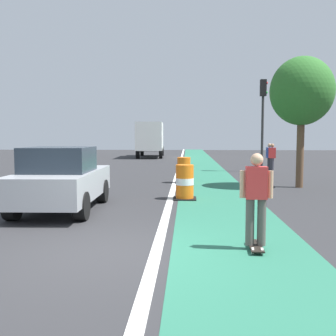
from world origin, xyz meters
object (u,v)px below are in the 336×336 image
parked_sedan_nearest (62,180)px  delivery_truck_down_block (151,138)px  traffic_barrel_mid (184,170)px  pedestrian_waiting (269,158)px  traffic_barrel_front (185,182)px  street_tree_sidewalk (302,92)px  skateboarder_on_lane (256,198)px  traffic_light_corner (263,109)px  pedestrian_crossing (272,158)px

parked_sedan_nearest → delivery_truck_down_block: delivery_truck_down_block is taller
traffic_barrel_mid → pedestrian_waiting: (4.43, 4.01, 0.33)m
traffic_barrel_front → street_tree_sidewalk: 6.23m
skateboarder_on_lane → traffic_light_corner: 15.68m
street_tree_sidewalk → skateboarder_on_lane: bearing=-110.5°
parked_sedan_nearest → pedestrian_waiting: (7.62, 10.35, 0.03)m
street_tree_sidewalk → pedestrian_crossing: bearing=90.0°
street_tree_sidewalk → parked_sedan_nearest: bearing=-146.5°
traffic_barrel_mid → pedestrian_crossing: pedestrian_crossing is taller
skateboarder_on_lane → pedestrian_crossing: 13.74m
pedestrian_waiting → traffic_barrel_front: bearing=-117.7°
traffic_barrel_front → street_tree_sidewalk: size_ratio=0.22×
traffic_light_corner → pedestrian_crossing: traffic_light_corner is taller
parked_sedan_nearest → delivery_truck_down_block: size_ratio=0.54×
pedestrian_crossing → street_tree_sidewalk: size_ratio=0.32×
delivery_truck_down_block → street_tree_sidewalk: (7.83, -21.48, 1.82)m
traffic_barrel_front → pedestrian_waiting: (4.37, 8.31, 0.33)m
pedestrian_crossing → pedestrian_waiting: (-0.06, 0.34, 0.00)m
parked_sedan_nearest → pedestrian_crossing: bearing=52.5°
skateboarder_on_lane → traffic_barrel_mid: (-1.34, 9.70, -0.38)m
traffic_barrel_front → traffic_light_corner: traffic_light_corner is taller
traffic_barrel_front → traffic_light_corner: size_ratio=0.21×
traffic_barrel_mid → delivery_truck_down_block: (-3.34, 20.24, 1.31)m
parked_sedan_nearest → delivery_truck_down_block: (-0.14, 26.57, 1.01)m
pedestrian_waiting → street_tree_sidewalk: size_ratio=0.32×
pedestrian_crossing → traffic_light_corner: bearing=95.2°
parked_sedan_nearest → pedestrian_crossing: size_ratio=2.58×
parked_sedan_nearest → pedestrian_crossing: parked_sedan_nearest is taller
parked_sedan_nearest → traffic_barrel_mid: parked_sedan_nearest is taller
traffic_barrel_front → traffic_barrel_mid: 4.30m
delivery_truck_down_block → traffic_barrel_mid: bearing=-80.6°
parked_sedan_nearest → traffic_barrel_mid: size_ratio=3.81×
traffic_barrel_front → traffic_light_corner: bearing=66.4°
skateboarder_on_lane → delivery_truck_down_block: delivery_truck_down_block is taller
pedestrian_crossing → traffic_barrel_mid: bearing=-140.7°
parked_sedan_nearest → street_tree_sidewalk: bearing=33.5°
traffic_barrel_mid → street_tree_sidewalk: 5.62m
traffic_barrel_front → delivery_truck_down_block: size_ratio=0.14×
pedestrian_waiting → pedestrian_crossing: bearing=-80.0°
skateboarder_on_lane → traffic_barrel_mid: 9.80m
traffic_barrel_mid → pedestrian_waiting: 5.99m
parked_sedan_nearest → pedestrian_waiting: bearing=53.6°
traffic_barrel_mid → street_tree_sidewalk: street_tree_sidewalk is taller
traffic_barrel_front → street_tree_sidewalk: bearing=34.6°
pedestrian_crossing → street_tree_sidewalk: (0.00, -4.92, 2.80)m
skateboarder_on_lane → pedestrian_crossing: skateboarder_on_lane is taller
parked_sedan_nearest → traffic_barrel_front: bearing=32.0°
pedestrian_waiting → delivery_truck_down_block: bearing=115.6°
pedestrian_crossing → pedestrian_waiting: size_ratio=1.00×
parked_sedan_nearest → skateboarder_on_lane: bearing=-36.6°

